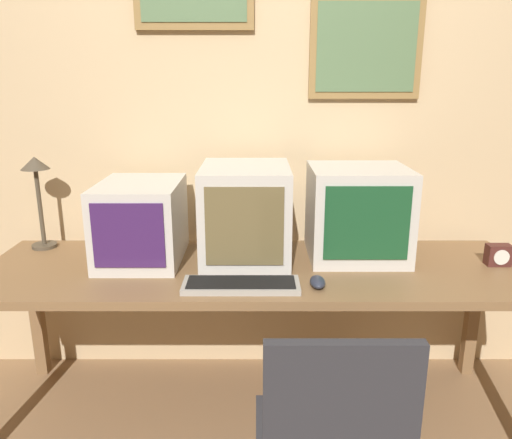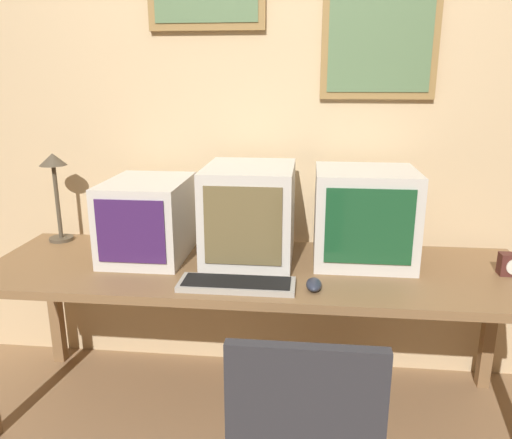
# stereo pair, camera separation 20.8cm
# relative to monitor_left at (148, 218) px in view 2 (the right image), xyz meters

# --- Properties ---
(wall_back) EXTENTS (8.00, 0.08, 2.60)m
(wall_back) POSITION_rel_monitor_left_xyz_m (0.50, 0.36, 0.42)
(wall_back) COLOR #D1B284
(wall_back) RESTS_ON ground_plane
(desk) EXTENTS (2.31, 0.71, 0.71)m
(desk) POSITION_rel_monitor_left_xyz_m (0.50, -0.09, -0.24)
(desk) COLOR olive
(desk) RESTS_ON ground_plane
(monitor_left) EXTENTS (0.35, 0.46, 0.35)m
(monitor_left) POSITION_rel_monitor_left_xyz_m (0.00, 0.00, 0.00)
(monitor_left) COLOR beige
(monitor_left) RESTS_ON desk
(monitor_center) EXTENTS (0.38, 0.46, 0.42)m
(monitor_center) POSITION_rel_monitor_left_xyz_m (0.46, 0.00, 0.04)
(monitor_center) COLOR beige
(monitor_center) RESTS_ON desk
(monitor_right) EXTENTS (0.42, 0.40, 0.41)m
(monitor_right) POSITION_rel_monitor_left_xyz_m (0.95, 0.04, 0.03)
(monitor_right) COLOR beige
(monitor_right) RESTS_ON desk
(keyboard_main) EXTENTS (0.45, 0.16, 0.03)m
(keyboard_main) POSITION_rel_monitor_left_xyz_m (0.45, -0.32, -0.16)
(keyboard_main) COLOR #A8A399
(keyboard_main) RESTS_ON desk
(mouse_near_keyboard) EXTENTS (0.06, 0.11, 0.04)m
(mouse_near_keyboard) POSITION_rel_monitor_left_xyz_m (0.74, -0.31, -0.15)
(mouse_near_keyboard) COLOR #282D3D
(mouse_near_keyboard) RESTS_ON desk
(desk_clock) EXTENTS (0.10, 0.06, 0.09)m
(desk_clock) POSITION_rel_monitor_left_xyz_m (1.54, -0.08, -0.13)
(desk_clock) COLOR #4C231E
(desk_clock) RESTS_ON desk
(desk_lamp) EXTENTS (0.13, 0.13, 0.43)m
(desk_lamp) POSITION_rel_monitor_left_xyz_m (-0.51, 0.16, 0.14)
(desk_lamp) COLOR #4C4233
(desk_lamp) RESTS_ON desk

